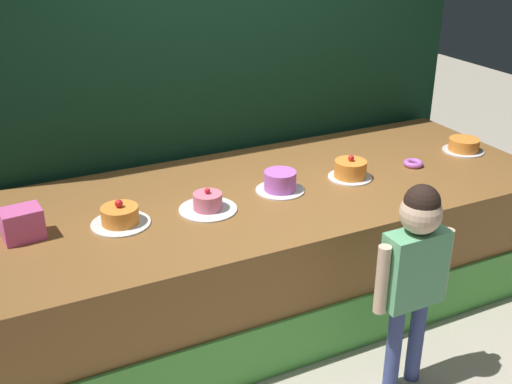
{
  "coord_description": "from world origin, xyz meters",
  "views": [
    {
      "loc": [
        -1.65,
        -2.4,
        2.35
      ],
      "look_at": [
        -0.27,
        0.42,
        0.91
      ],
      "focal_mm": 44.06,
      "sensor_mm": 36.0,
      "label": 1
    }
  ],
  "objects": [
    {
      "name": "curtain_backdrop",
      "position": [
        0.0,
        1.49,
        1.38
      ],
      "size": [
        3.69,
        0.08,
        2.75
      ],
      "primitive_type": "cube",
      "color": "#113823",
      "rests_on": "ground_plane"
    },
    {
      "name": "cake_right",
      "position": [
        0.49,
        0.62,
        0.83
      ],
      "size": [
        0.28,
        0.28,
        0.15
      ],
      "color": "white",
      "rests_on": "stage_platform"
    },
    {
      "name": "donut",
      "position": [
        0.98,
        0.61,
        0.79
      ],
      "size": [
        0.13,
        0.13,
        0.04
      ],
      "primitive_type": "torus",
      "color": "#CC66D8",
      "rests_on": "stage_platform"
    },
    {
      "name": "stage_platform",
      "position": [
        0.0,
        0.69,
        0.39
      ],
      "size": [
        3.47,
        1.41,
        0.78
      ],
      "color": "brown",
      "rests_on": "ground_plane"
    },
    {
      "name": "cake_left",
      "position": [
        -0.49,
        0.59,
        0.82
      ],
      "size": [
        0.33,
        0.33,
        0.14
      ],
      "color": "white",
      "rests_on": "stage_platform"
    },
    {
      "name": "pink_box",
      "position": [
        -1.47,
        0.7,
        0.86
      ],
      "size": [
        0.21,
        0.17,
        0.17
      ],
      "primitive_type": "cube",
      "rotation": [
        0.0,
        0.0,
        0.09
      ],
      "color": "#E659A5",
      "rests_on": "stage_platform"
    },
    {
      "name": "cake_far_left",
      "position": [
        -0.98,
        0.63,
        0.82
      ],
      "size": [
        0.32,
        0.32,
        0.15
      ],
      "color": "white",
      "rests_on": "stage_platform"
    },
    {
      "name": "child_figure",
      "position": [
        0.23,
        -0.35,
        0.75
      ],
      "size": [
        0.45,
        0.21,
        1.16
      ],
      "color": "#3F4C8C",
      "rests_on": "ground_plane"
    },
    {
      "name": "cake_center",
      "position": [
        0.0,
        0.64,
        0.83
      ],
      "size": [
        0.3,
        0.3,
        0.13
      ],
      "color": "white",
      "rests_on": "stage_platform"
    },
    {
      "name": "cake_far_right",
      "position": [
        1.47,
        0.67,
        0.82
      ],
      "size": [
        0.28,
        0.28,
        0.09
      ],
      "color": "silver",
      "rests_on": "stage_platform"
    },
    {
      "name": "ground_plane",
      "position": [
        0.0,
        0.0,
        0.0
      ],
      "size": [
        12.0,
        12.0,
        0.0
      ],
      "primitive_type": "plane",
      "color": "#BCB29E"
    }
  ]
}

